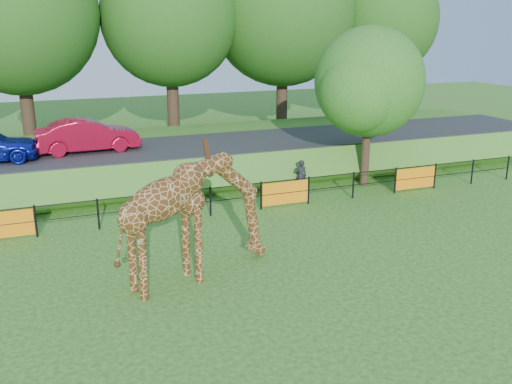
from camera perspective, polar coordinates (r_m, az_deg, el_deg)
ground at (r=14.22m, az=5.11°, el=-12.12°), size 90.00×90.00×0.00m
giraffe at (r=15.56m, az=-6.03°, el=-2.64°), size 4.84×2.35×3.44m
perimeter_fence at (r=20.91m, az=-4.58°, el=-0.94°), size 28.07×0.10×1.10m
embankment at (r=27.91m, az=-9.07°, el=3.57°), size 40.00×9.00×1.30m
road at (r=26.33m, az=-8.43°, el=4.40°), size 40.00×5.00×0.12m
car_red at (r=25.87m, az=-16.51°, el=5.44°), size 4.43×1.76×1.43m
visitor at (r=23.80m, az=4.49°, el=1.59°), size 0.56×0.42×1.39m
tree_east at (r=24.77m, az=11.40°, el=10.35°), size 5.40×4.71×6.76m
bg_tree_line at (r=33.99m, az=-8.83°, el=16.98°), size 37.30×8.80×11.82m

